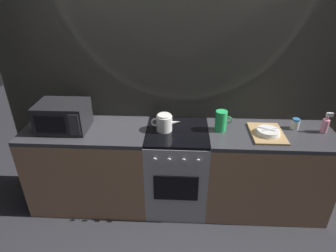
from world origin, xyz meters
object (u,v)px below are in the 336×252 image
(spray_bottle, at_px, (325,125))
(pitcher, at_px, (221,121))
(dish_pile, at_px, (268,133))
(stove_unit, at_px, (177,169))
(microwave, at_px, (63,116))
(spice_jar, at_px, (295,124))
(kettle, at_px, (164,123))

(spray_bottle, bearing_deg, pitcher, -179.43)
(spray_bottle, bearing_deg, dish_pile, -171.69)
(stove_unit, xyz_separation_m, microwave, (-1.09, -0.01, 0.59))
(spice_jar, bearing_deg, stove_unit, -174.66)
(kettle, height_order, pitcher, pitcher)
(dish_pile, bearing_deg, stove_unit, 177.77)
(microwave, xyz_separation_m, spray_bottle, (2.47, 0.06, -0.06))
(stove_unit, bearing_deg, dish_pile, -2.23)
(stove_unit, xyz_separation_m, spice_jar, (1.14, 0.11, 0.50))
(dish_pile, height_order, spray_bottle, spray_bottle)
(microwave, relative_size, spice_jar, 4.38)
(stove_unit, bearing_deg, microwave, -179.34)
(pitcher, height_order, spray_bottle, spray_bottle)
(pitcher, bearing_deg, dish_pile, -9.31)
(stove_unit, distance_m, pitcher, 0.69)
(dish_pile, bearing_deg, kettle, 177.60)
(kettle, relative_size, spray_bottle, 1.40)
(microwave, distance_m, dish_pile, 1.93)
(pitcher, height_order, spice_jar, pitcher)
(pitcher, bearing_deg, spice_jar, 5.43)
(spray_bottle, bearing_deg, spice_jar, 166.67)
(pitcher, relative_size, spice_jar, 1.90)
(microwave, relative_size, pitcher, 2.30)
(spice_jar, height_order, spray_bottle, spray_bottle)
(microwave, distance_m, pitcher, 1.50)
(microwave, height_order, pitcher, microwave)
(pitcher, bearing_deg, kettle, -176.84)
(microwave, xyz_separation_m, pitcher, (1.50, 0.05, -0.03))
(dish_pile, xyz_separation_m, spice_jar, (0.30, 0.14, 0.03))
(kettle, distance_m, spray_bottle, 1.51)
(kettle, xyz_separation_m, spice_jar, (1.26, 0.10, -0.03))
(microwave, bearing_deg, dish_pile, -0.60)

